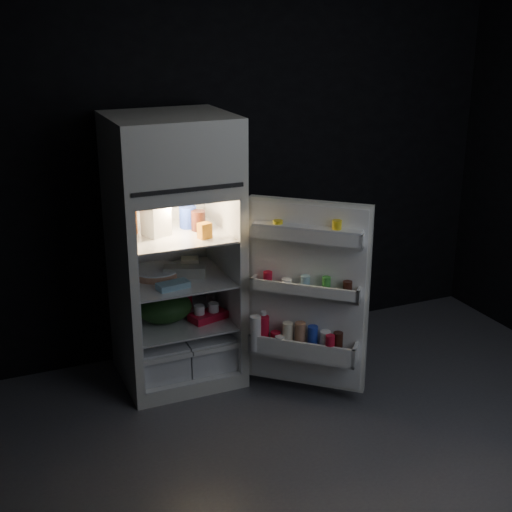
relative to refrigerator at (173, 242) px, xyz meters
name	(u,v)px	position (x,y,z in m)	size (l,w,h in m)	color
floor	(353,456)	(0.62, -1.32, -0.96)	(4.00, 3.40, 0.00)	#535358
wall_back	(238,163)	(0.62, 0.38, 0.39)	(4.00, 0.00, 2.70)	black
refrigerator	(173,242)	(0.00, 0.00, 0.00)	(0.76, 0.71, 1.78)	white
fridge_door	(306,300)	(0.65, -0.62, -0.27)	(0.66, 0.62, 1.22)	white
milk_jug	(156,217)	(-0.11, -0.03, 0.19)	(0.14, 0.14, 0.24)	white
mayo_jar	(188,217)	(0.12, 0.05, 0.14)	(0.11, 0.11, 0.14)	#1F38A8
jam_jar	(198,221)	(0.16, -0.04, 0.14)	(0.09, 0.09, 0.13)	black
amber_bottle	(131,217)	(-0.25, 0.06, 0.18)	(0.08, 0.08, 0.22)	#BD591E
small_carton	(205,231)	(0.15, -0.22, 0.12)	(0.08, 0.06, 0.10)	orange
egg_carton	(185,271)	(0.06, -0.05, -0.19)	(0.27, 0.10, 0.07)	gray
pie	(156,273)	(-0.11, 0.04, -0.21)	(0.32, 0.32, 0.04)	#A67457
flat_package	(173,285)	(-0.07, -0.22, -0.21)	(0.20, 0.10, 0.04)	#7CA9C0
wrapped_pkg	(190,261)	(0.16, 0.15, -0.20)	(0.12, 0.10, 0.05)	#FAEECC
produce_bag	(165,308)	(-0.09, -0.04, -0.43)	(0.36, 0.31, 0.20)	#193815
yogurt_tray	(208,316)	(0.19, -0.13, -0.50)	(0.25, 0.13, 0.05)	red
small_can_red	(188,302)	(0.12, 0.11, -0.48)	(0.07, 0.07, 0.09)	red
small_can_silver	(211,300)	(0.28, 0.08, -0.48)	(0.07, 0.07, 0.09)	silver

